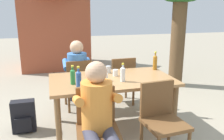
# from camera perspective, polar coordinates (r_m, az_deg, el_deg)

# --- Properties ---
(ground_plane) EXTENTS (24.00, 24.00, 0.00)m
(ground_plane) POSITION_cam_1_polar(r_m,az_deg,el_deg) (3.53, 0.00, -13.69)
(ground_plane) COLOR gray
(dining_table) EXTENTS (1.69, 0.97, 0.74)m
(dining_table) POSITION_cam_1_polar(r_m,az_deg,el_deg) (3.27, 0.00, -3.47)
(dining_table) COLOR #A37547
(dining_table) RESTS_ON ground_plane
(chair_far_left) EXTENTS (0.47, 0.47, 0.87)m
(chair_far_left) POSITION_cam_1_polar(r_m,az_deg,el_deg) (3.99, -8.15, -2.82)
(chair_far_left) COLOR brown
(chair_far_left) RESTS_ON ground_plane
(chair_near_left) EXTENTS (0.47, 0.47, 0.87)m
(chair_near_left) POSITION_cam_1_polar(r_m,az_deg,el_deg) (2.55, -3.62, -13.04)
(chair_near_left) COLOR brown
(chair_near_left) RESTS_ON ground_plane
(chair_near_right) EXTENTS (0.48, 0.48, 0.87)m
(chair_near_right) POSITION_cam_1_polar(r_m,az_deg,el_deg) (2.78, 11.92, -10.94)
(chair_near_right) COLOR brown
(chair_near_right) RESTS_ON ground_plane
(chair_far_right) EXTENTS (0.45, 0.45, 0.87)m
(chair_far_right) POSITION_cam_1_polar(r_m,az_deg,el_deg) (4.14, 2.30, -2.04)
(chair_far_right) COLOR brown
(chair_far_right) RESTS_ON ground_plane
(person_in_white_shirt) EXTENTS (0.47, 0.62, 1.18)m
(person_in_white_shirt) POSITION_cam_1_polar(r_m,az_deg,el_deg) (4.05, -8.51, -0.13)
(person_in_white_shirt) COLOR #3D70B2
(person_in_white_shirt) RESTS_ON ground_plane
(person_in_plaid_shirt) EXTENTS (0.47, 0.62, 1.18)m
(person_in_plaid_shirt) POSITION_cam_1_polar(r_m,az_deg,el_deg) (2.38, -3.31, -10.68)
(person_in_plaid_shirt) COLOR orange
(person_in_plaid_shirt) RESTS_ON ground_plane
(bottle_blue) EXTENTS (0.06, 0.06, 0.28)m
(bottle_blue) POSITION_cam_1_polar(r_m,az_deg,el_deg) (2.81, -8.10, -2.26)
(bottle_blue) COLOR #2D56A3
(bottle_blue) RESTS_ON dining_table
(bottle_green) EXTENTS (0.06, 0.06, 0.25)m
(bottle_green) POSITION_cam_1_polar(r_m,az_deg,el_deg) (3.01, -9.51, -1.48)
(bottle_green) COLOR #287A38
(bottle_green) RESTS_ON dining_table
(bottle_clear) EXTENTS (0.06, 0.06, 0.25)m
(bottle_clear) POSITION_cam_1_polar(r_m,az_deg,el_deg) (3.09, 2.64, -0.88)
(bottle_clear) COLOR white
(bottle_clear) RESTS_ON dining_table
(bottle_amber) EXTENTS (0.06, 0.06, 0.29)m
(bottle_amber) POSITION_cam_1_polar(r_m,az_deg,el_deg) (3.75, 10.42, 1.95)
(bottle_amber) COLOR #996019
(bottle_amber) RESTS_ON dining_table
(cup_glass) EXTENTS (0.07, 0.07, 0.10)m
(cup_glass) POSITION_cam_1_polar(r_m,az_deg,el_deg) (3.14, -1.63, -1.73)
(cup_glass) COLOR silver
(cup_glass) RESTS_ON dining_table
(cup_steel) EXTENTS (0.07, 0.07, 0.11)m
(cup_steel) POSITION_cam_1_polar(r_m,az_deg,el_deg) (3.51, -0.91, 0.14)
(cup_steel) COLOR #B2B7BC
(cup_steel) RESTS_ON dining_table
(cup_white) EXTENTS (0.07, 0.07, 0.09)m
(cup_white) POSITION_cam_1_polar(r_m,az_deg,el_deg) (3.35, 0.79, -0.67)
(cup_white) COLOR white
(cup_white) RESTS_ON dining_table
(backpack_by_near_side) EXTENTS (0.31, 0.21, 0.45)m
(backpack_by_near_side) POSITION_cam_1_polar(r_m,az_deg,el_deg) (3.55, -20.66, -10.62)
(backpack_by_near_side) COLOR black
(backpack_by_near_side) RESTS_ON ground_plane
(brick_kiosk) EXTENTS (2.14, 1.83, 2.56)m
(brick_kiosk) POSITION_cam_1_polar(r_m,az_deg,el_deg) (7.16, -13.86, 11.53)
(brick_kiosk) COLOR #9E472D
(brick_kiosk) RESTS_ON ground_plane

